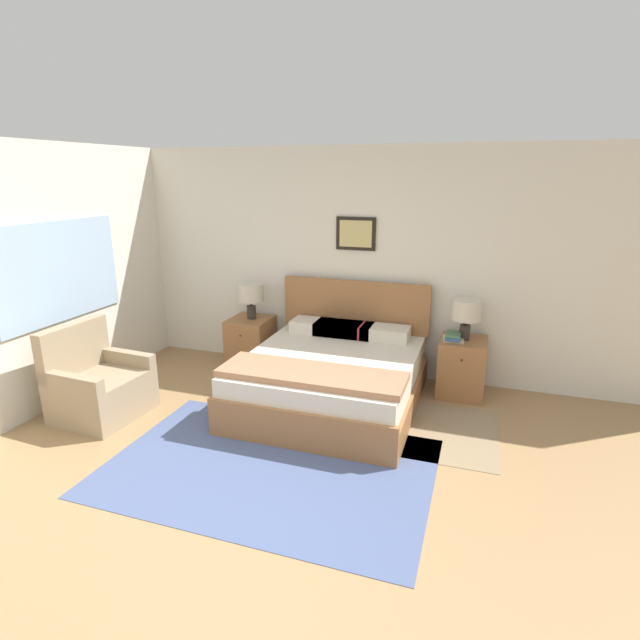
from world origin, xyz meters
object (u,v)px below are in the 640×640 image
object	(u,v)px
table_lamp_near_window	(251,294)
table_lamp_by_door	(466,312)
armchair	(98,387)
bed	(332,375)
nightstand_by_door	(462,367)
nightstand_near_window	(251,343)

from	to	relation	value
table_lamp_near_window	table_lamp_by_door	size ratio (longest dim) A/B	1.00
armchair	table_lamp_near_window	size ratio (longest dim) A/B	2.10
bed	nightstand_by_door	distance (m)	1.42
armchair	table_lamp_by_door	size ratio (longest dim) A/B	2.10
nightstand_near_window	nightstand_by_door	bearing A→B (deg)	0.00
armchair	table_lamp_by_door	bearing A→B (deg)	119.74
nightstand_by_door	table_lamp_near_window	world-z (taller)	table_lamp_near_window
bed	nightstand_by_door	bearing A→B (deg)	28.16
armchair	nightstand_near_window	xyz separation A→B (m)	(0.85, 1.64, 0.01)
bed	table_lamp_near_window	size ratio (longest dim) A/B	4.43
armchair	nightstand_by_door	world-z (taller)	armchair
nightstand_near_window	table_lamp_by_door	size ratio (longest dim) A/B	1.43
armchair	nightstand_by_door	distance (m)	3.72
armchair	table_lamp_by_door	distance (m)	3.78
bed	armchair	size ratio (longest dim) A/B	2.11
nightstand_near_window	nightstand_by_door	xyz separation A→B (m)	(2.49, 0.00, 0.00)
armchair	nightstand_by_door	bearing A→B (deg)	119.54
nightstand_by_door	table_lamp_by_door	size ratio (longest dim) A/B	1.43
nightstand_near_window	table_lamp_by_door	distance (m)	2.57
armchair	nightstand_by_door	xyz separation A→B (m)	(3.34, 1.64, 0.01)
bed	table_lamp_by_door	world-z (taller)	bed
nightstand_near_window	table_lamp_near_window	xyz separation A→B (m)	(0.02, 0.01, 0.61)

